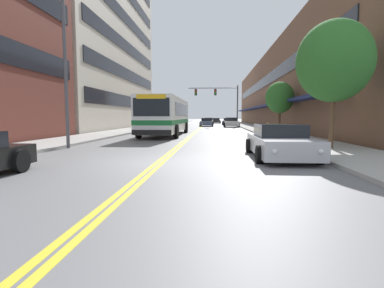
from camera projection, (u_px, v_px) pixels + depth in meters
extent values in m
plane|color=slate|center=(202.00, 126.00, 46.87)|extent=(240.00, 240.00, 0.00)
cube|color=#9E9B96|center=(157.00, 126.00, 47.38)|extent=(3.38, 106.00, 0.13)
cube|color=#9E9B96|center=(249.00, 126.00, 46.34)|extent=(3.38, 106.00, 0.13)
cube|color=yellow|center=(202.00, 126.00, 46.87)|extent=(0.14, 106.00, 0.01)
cube|color=yellow|center=(203.00, 126.00, 46.86)|extent=(0.14, 106.00, 0.01)
cube|color=black|center=(21.00, 56.00, 16.91)|extent=(0.08, 11.27, 1.40)
cube|color=beige|center=(82.00, 35.00, 38.18)|extent=(12.00, 29.13, 23.78)
cube|color=black|center=(129.00, 102.00, 38.53)|extent=(0.08, 26.80, 1.40)
cube|color=black|center=(129.00, 75.00, 38.21)|extent=(0.08, 26.80, 1.40)
cube|color=black|center=(128.00, 48.00, 37.90)|extent=(0.08, 26.80, 1.40)
cube|color=black|center=(128.00, 20.00, 37.58)|extent=(0.08, 26.80, 1.40)
cube|color=brown|center=(289.00, 92.00, 45.43)|extent=(8.00, 68.00, 10.57)
cube|color=navy|center=(258.00, 107.00, 45.98)|extent=(1.10, 61.20, 0.24)
cube|color=black|center=(262.00, 83.00, 45.60)|extent=(0.08, 61.20, 1.40)
cube|color=silver|center=(166.00, 115.00, 24.80)|extent=(2.58, 12.01, 2.62)
cube|color=#196B33|center=(166.00, 121.00, 24.85)|extent=(2.60, 12.03, 0.32)
cube|color=black|center=(167.00, 110.00, 25.36)|extent=(2.61, 9.37, 0.94)
cube|color=black|center=(151.00, 107.00, 18.77)|extent=(2.32, 0.04, 1.15)
cube|color=yellow|center=(151.00, 96.00, 18.70)|extent=(1.86, 0.06, 0.28)
cube|color=black|center=(151.00, 132.00, 18.90)|extent=(2.53, 0.08, 0.32)
cylinder|color=black|center=(139.00, 131.00, 20.94)|extent=(0.30, 1.00, 1.00)
cylinder|color=black|center=(176.00, 131.00, 20.75)|extent=(0.30, 1.00, 1.00)
cylinder|color=black|center=(158.00, 127.00, 28.28)|extent=(0.30, 1.00, 1.00)
cylinder|color=black|center=(186.00, 127.00, 28.09)|extent=(0.30, 1.00, 1.00)
cube|color=maroon|center=(163.00, 125.00, 36.25)|extent=(1.94, 4.63, 0.59)
cube|color=black|center=(163.00, 121.00, 36.38)|extent=(1.67, 2.04, 0.40)
cylinder|color=black|center=(153.00, 127.00, 34.90)|extent=(0.22, 0.65, 0.65)
cylinder|color=black|center=(170.00, 127.00, 34.76)|extent=(0.22, 0.65, 0.65)
cylinder|color=black|center=(157.00, 126.00, 37.76)|extent=(0.22, 0.65, 0.65)
cylinder|color=black|center=(173.00, 126.00, 37.61)|extent=(0.22, 0.65, 0.65)
sphere|color=silver|center=(154.00, 126.00, 33.97)|extent=(0.16, 0.16, 0.16)
sphere|color=silver|center=(166.00, 126.00, 33.87)|extent=(0.16, 0.16, 0.16)
cube|color=red|center=(161.00, 124.00, 38.60)|extent=(0.18, 0.04, 0.10)
cube|color=red|center=(172.00, 124.00, 38.50)|extent=(0.18, 0.04, 0.10)
cylinder|color=black|center=(20.00, 161.00, 8.24)|extent=(0.22, 0.64, 0.64)
cube|color=red|center=(29.00, 152.00, 9.08)|extent=(0.18, 0.04, 0.10)
cube|color=#B7B7BC|center=(280.00, 145.00, 11.20)|extent=(1.91, 4.74, 0.63)
cube|color=black|center=(279.00, 130.00, 11.33)|extent=(1.64, 2.09, 0.46)
cylinder|color=black|center=(259.00, 154.00, 9.82)|extent=(0.22, 0.60, 0.60)
cylinder|color=black|center=(320.00, 155.00, 9.68)|extent=(0.22, 0.60, 0.60)
cylinder|color=black|center=(249.00, 146.00, 12.74)|extent=(0.22, 0.60, 0.60)
cylinder|color=black|center=(296.00, 146.00, 12.60)|extent=(0.22, 0.60, 0.60)
sphere|color=silver|center=(275.00, 151.00, 8.87)|extent=(0.16, 0.16, 0.16)
sphere|color=silver|center=(321.00, 152.00, 8.77)|extent=(0.16, 0.16, 0.16)
cube|color=red|center=(253.00, 139.00, 13.61)|extent=(0.18, 0.04, 0.10)
cube|color=red|center=(284.00, 139.00, 13.51)|extent=(0.18, 0.04, 0.10)
cube|color=#19234C|center=(228.00, 122.00, 53.42)|extent=(1.83, 4.05, 0.56)
cube|color=black|center=(228.00, 119.00, 53.53)|extent=(1.57, 1.78, 0.47)
cylinder|color=black|center=(223.00, 123.00, 52.25)|extent=(0.22, 0.67, 0.67)
cylinder|color=black|center=(234.00, 123.00, 52.12)|extent=(0.22, 0.67, 0.67)
cylinder|color=black|center=(223.00, 123.00, 54.75)|extent=(0.22, 0.67, 0.67)
cylinder|color=black|center=(233.00, 123.00, 54.61)|extent=(0.22, 0.67, 0.67)
sphere|color=silver|center=(225.00, 122.00, 51.43)|extent=(0.16, 0.16, 0.16)
sphere|color=silver|center=(232.00, 122.00, 51.34)|extent=(0.16, 0.16, 0.16)
cube|color=red|center=(224.00, 122.00, 55.49)|extent=(0.18, 0.04, 0.10)
cube|color=red|center=(231.00, 122.00, 55.39)|extent=(0.18, 0.04, 0.10)
cube|color=white|center=(231.00, 123.00, 43.14)|extent=(1.92, 4.19, 0.70)
cube|color=black|center=(231.00, 119.00, 43.26)|extent=(1.65, 1.84, 0.50)
cylinder|color=black|center=(225.00, 125.00, 41.94)|extent=(0.22, 0.66, 0.66)
cylinder|color=black|center=(239.00, 125.00, 41.80)|extent=(0.22, 0.66, 0.66)
cylinder|color=black|center=(224.00, 124.00, 44.52)|extent=(0.22, 0.66, 0.66)
cylinder|color=black|center=(238.00, 125.00, 44.38)|extent=(0.22, 0.66, 0.66)
sphere|color=silver|center=(227.00, 123.00, 41.09)|extent=(0.16, 0.16, 0.16)
sphere|color=silver|center=(237.00, 123.00, 40.99)|extent=(0.16, 0.16, 0.16)
cube|color=red|center=(226.00, 123.00, 45.28)|extent=(0.18, 0.04, 0.10)
cube|color=red|center=(235.00, 123.00, 45.18)|extent=(0.18, 0.04, 0.10)
cube|color=#BCAD89|center=(209.00, 122.00, 58.68)|extent=(1.76, 4.29, 0.62)
cube|color=black|center=(209.00, 119.00, 58.80)|extent=(1.51, 1.89, 0.49)
cylinder|color=black|center=(204.00, 123.00, 57.44)|extent=(0.22, 0.62, 0.62)
cylinder|color=black|center=(213.00, 123.00, 57.31)|extent=(0.22, 0.62, 0.62)
cylinder|color=black|center=(204.00, 122.00, 60.08)|extent=(0.22, 0.62, 0.62)
cylinder|color=black|center=(213.00, 122.00, 59.95)|extent=(0.22, 0.62, 0.62)
sphere|color=silver|center=(205.00, 122.00, 56.57)|extent=(0.16, 0.16, 0.16)
sphere|color=silver|center=(212.00, 122.00, 56.48)|extent=(0.16, 0.16, 0.16)
cube|color=red|center=(206.00, 121.00, 60.86)|extent=(0.18, 0.04, 0.10)
cube|color=red|center=(212.00, 121.00, 60.77)|extent=(0.18, 0.04, 0.10)
cube|color=#475675|center=(207.00, 123.00, 46.42)|extent=(1.82, 4.59, 0.63)
cube|color=black|center=(207.00, 119.00, 46.55)|extent=(1.57, 2.02, 0.46)
cylinder|color=black|center=(200.00, 124.00, 45.09)|extent=(0.22, 0.68, 0.68)
cylinder|color=black|center=(213.00, 124.00, 44.95)|extent=(0.22, 0.68, 0.68)
cylinder|color=black|center=(201.00, 124.00, 47.91)|extent=(0.22, 0.68, 0.68)
cylinder|color=black|center=(213.00, 124.00, 47.78)|extent=(0.22, 0.68, 0.68)
sphere|color=silver|center=(202.00, 123.00, 44.17)|extent=(0.16, 0.16, 0.16)
sphere|color=silver|center=(211.00, 123.00, 44.07)|extent=(0.16, 0.16, 0.16)
cube|color=red|center=(203.00, 123.00, 48.75)|extent=(0.18, 0.04, 0.10)
cube|color=red|center=(211.00, 123.00, 48.66)|extent=(0.18, 0.04, 0.10)
cube|color=#232328|center=(216.00, 121.00, 65.43)|extent=(1.77, 4.27, 0.59)
cube|color=black|center=(216.00, 119.00, 65.55)|extent=(1.52, 1.88, 0.41)
cylinder|color=black|center=(212.00, 122.00, 64.19)|extent=(0.22, 0.61, 0.61)
cylinder|color=black|center=(220.00, 122.00, 64.06)|extent=(0.22, 0.61, 0.61)
cylinder|color=black|center=(212.00, 122.00, 66.82)|extent=(0.22, 0.61, 0.61)
cylinder|color=black|center=(220.00, 122.00, 66.69)|extent=(0.22, 0.61, 0.61)
sphere|color=silver|center=(213.00, 121.00, 63.33)|extent=(0.16, 0.16, 0.16)
sphere|color=silver|center=(219.00, 121.00, 63.24)|extent=(0.16, 0.16, 0.16)
cube|color=red|center=(213.00, 121.00, 67.60)|extent=(0.18, 0.04, 0.10)
cube|color=red|center=(219.00, 121.00, 67.51)|extent=(0.18, 0.04, 0.10)
cylinder|color=#47474C|center=(237.00, 106.00, 43.35)|extent=(0.18, 0.18, 5.99)
cylinder|color=#47474C|center=(213.00, 88.00, 43.37)|extent=(7.12, 0.11, 0.11)
cube|color=black|center=(215.00, 92.00, 43.40)|extent=(0.34, 0.26, 0.92)
sphere|color=red|center=(215.00, 90.00, 43.21)|extent=(0.18, 0.18, 0.18)
sphere|color=yellow|center=(215.00, 92.00, 43.24)|extent=(0.18, 0.18, 0.18)
sphere|color=green|center=(215.00, 94.00, 43.26)|extent=(0.18, 0.18, 0.18)
cylinder|color=black|center=(215.00, 88.00, 43.35)|extent=(0.02, 0.02, 0.14)
cube|color=black|center=(196.00, 92.00, 43.60)|extent=(0.34, 0.26, 0.92)
sphere|color=red|center=(196.00, 90.00, 43.42)|extent=(0.18, 0.18, 0.18)
sphere|color=yellow|center=(196.00, 92.00, 43.44)|extent=(0.18, 0.18, 0.18)
sphere|color=green|center=(196.00, 94.00, 43.47)|extent=(0.18, 0.18, 0.18)
cylinder|color=black|center=(196.00, 89.00, 43.55)|extent=(0.02, 0.02, 0.14)
cylinder|color=#47474C|center=(65.00, 56.00, 14.24)|extent=(0.16, 0.16, 8.80)
cylinder|color=brown|center=(332.00, 121.00, 13.28)|extent=(0.21, 0.21, 2.45)
ellipsoid|color=#2D6B28|center=(334.00, 61.00, 13.04)|extent=(3.22, 3.22, 3.54)
cylinder|color=brown|center=(279.00, 121.00, 26.84)|extent=(0.24, 0.24, 2.02)
ellipsoid|color=#2D6B28|center=(280.00, 97.00, 26.65)|extent=(2.52, 2.52, 2.77)
cylinder|color=yellow|center=(267.00, 130.00, 23.16)|extent=(0.27, 0.27, 0.74)
sphere|color=yellow|center=(267.00, 124.00, 23.12)|extent=(0.24, 0.24, 0.24)
cylinder|color=yellow|center=(265.00, 129.00, 23.17)|extent=(0.08, 0.12, 0.12)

